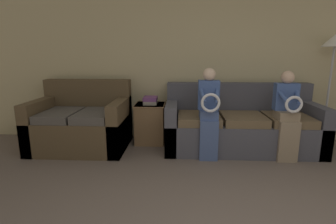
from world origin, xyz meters
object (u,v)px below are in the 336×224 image
at_px(couch_main, 240,126).
at_px(child_left_seated, 209,109).
at_px(side_shelf, 150,123).
at_px(couch_side, 82,124).
at_px(book_stack, 150,100).
at_px(floor_lamp, 334,50).
at_px(child_right_seated, 287,112).

bearing_deg(couch_main, child_left_seated, -143.75).
bearing_deg(side_shelf, couch_side, -164.57).
bearing_deg(child_left_seated, book_stack, 145.73).
bearing_deg(floor_lamp, child_right_seated, -143.98).
distance_m(couch_side, side_shelf, 1.03).
height_order(couch_main, book_stack, couch_main).
bearing_deg(floor_lamp, couch_main, -170.59).
relative_size(couch_side, floor_lamp, 0.80).
distance_m(side_shelf, book_stack, 0.36).
bearing_deg(side_shelf, floor_lamp, 0.39).
bearing_deg(child_left_seated, couch_main, 36.25).
bearing_deg(couch_side, book_stack, 15.35).
bearing_deg(floor_lamp, side_shelf, -179.61).
bearing_deg(floor_lamp, book_stack, -179.62).
bearing_deg(side_shelf, child_right_seated, -17.11).
height_order(child_left_seated, book_stack, child_left_seated).
distance_m(couch_main, child_left_seated, 0.71).
relative_size(couch_main, child_left_seated, 1.82).
relative_size(couch_side, child_left_seated, 1.12).
relative_size(couch_main, side_shelf, 3.55).
height_order(child_right_seated, floor_lamp, floor_lamp).
bearing_deg(book_stack, couch_main, -8.50).
xyz_separation_m(couch_side, child_right_seated, (2.86, -0.30, 0.29)).
bearing_deg(book_stack, child_right_seated, -17.20).
relative_size(side_shelf, book_stack, 2.41).
distance_m(side_shelf, floor_lamp, 2.91).
relative_size(couch_main, couch_side, 1.63).
height_order(child_left_seated, child_right_seated, child_left_seated).
bearing_deg(child_left_seated, side_shelf, 146.01).
xyz_separation_m(child_left_seated, child_right_seated, (1.02, -0.00, -0.02)).
relative_size(child_left_seated, child_right_seated, 1.03).
distance_m(book_stack, floor_lamp, 2.78).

